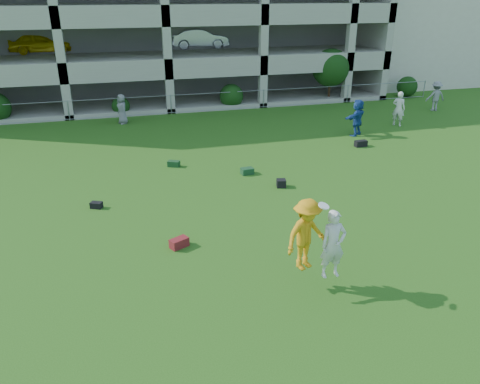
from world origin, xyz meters
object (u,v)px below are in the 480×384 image
object	(u,v)px
stucco_building	(418,16)
frisbee_contest	(313,237)
bystander_f	(436,96)
bystander_c	(122,109)
bystander_d	(357,118)
crate_d	(281,183)
parking_garage	(150,6)
bystander_e	(399,109)

from	to	relation	value
stucco_building	frisbee_contest	xyz separation A→B (m)	(-22.07, -28.33, -3.54)
bystander_f	bystander_c	bearing A→B (deg)	1.83
stucco_building	frisbee_contest	size ratio (longest dim) A/B	7.37
bystander_d	crate_d	world-z (taller)	bystander_d
stucco_building	parking_garage	bearing A→B (deg)	-179.25
bystander_f	bystander_e	bearing A→B (deg)	38.47
bystander_c	bystander_d	bearing A→B (deg)	44.20
bystander_c	parking_garage	xyz separation A→B (m)	(2.98, 10.21, 5.17)
crate_d	bystander_f	bearing A→B (deg)	34.00
bystander_f	parking_garage	size ratio (longest dim) A/B	0.06
stucco_building	frisbee_contest	bearing A→B (deg)	-127.92
stucco_building	bystander_f	size ratio (longest dim) A/B	8.70
crate_d	stucco_building	bearing A→B (deg)	46.83
bystander_f	frisbee_contest	distance (m)	21.97
stucco_building	bystander_f	bearing A→B (deg)	-118.27
bystander_f	crate_d	distance (m)	16.55
bystander_e	parking_garage	size ratio (longest dim) A/B	0.06
bystander_e	frisbee_contest	bearing A→B (deg)	100.32
bystander_e	crate_d	distance (m)	11.60
bystander_f	parking_garage	world-z (taller)	parking_garage
bystander_c	bystander_d	xyz separation A→B (m)	(11.76, -5.71, 0.11)
stucco_building	bystander_d	bearing A→B (deg)	-131.26
stucco_building	bystander_c	distance (m)	28.34
bystander_d	parking_garage	bearing A→B (deg)	-96.32
frisbee_contest	parking_garage	bearing A→B (deg)	91.93
bystander_e	parking_garage	world-z (taller)	parking_garage
bystander_c	parking_garage	distance (m)	11.82
bystander_c	crate_d	world-z (taller)	bystander_c
bystander_e	frisbee_contest	world-z (taller)	frisbee_contest
bystander_e	bystander_f	bearing A→B (deg)	-99.37
bystander_e	frisbee_contest	size ratio (longest dim) A/B	0.89
bystander_d	frisbee_contest	world-z (taller)	frisbee_contest
stucco_building	frisbee_contest	world-z (taller)	stucco_building
bystander_e	stucco_building	bearing A→B (deg)	-76.07
stucco_building	crate_d	xyz separation A→B (m)	(-20.47, -21.82, -4.85)
crate_d	parking_garage	distance (m)	22.45
bystander_d	stucco_building	bearing A→B (deg)	-166.47
crate_d	bystander_c	bearing A→B (deg)	116.00
bystander_f	parking_garage	bearing A→B (deg)	-29.10
bystander_f	frisbee_contest	world-z (taller)	frisbee_contest
bystander_d	crate_d	xyz separation A→B (m)	(-6.24, -5.60, -0.80)
stucco_building	bystander_e	bearing A→B (deg)	-126.19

